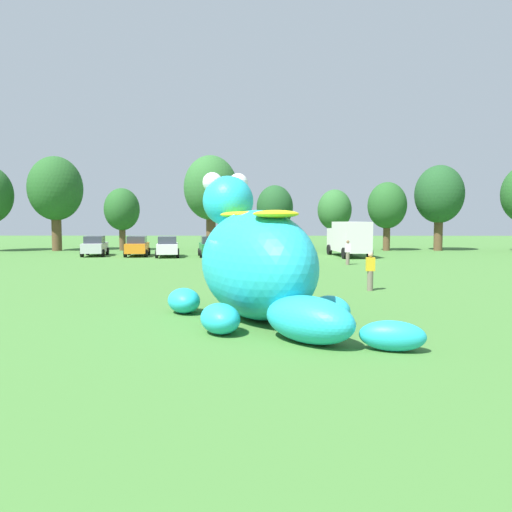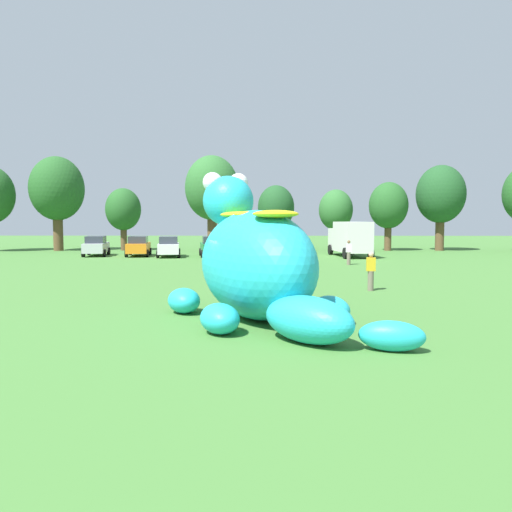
{
  "view_description": "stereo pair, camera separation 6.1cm",
  "coord_description": "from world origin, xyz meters",
  "px_view_note": "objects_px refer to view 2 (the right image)",
  "views": [
    {
      "loc": [
        0.49,
        -16.31,
        3.16
      ],
      "look_at": [
        0.27,
        0.55,
        1.92
      ],
      "focal_mm": 35.04,
      "sensor_mm": 36.0,
      "label": 1
    },
    {
      "loc": [
        0.55,
        -16.3,
        3.16
      ],
      "look_at": [
        0.27,
        0.55,
        1.92
      ],
      "focal_mm": 35.04,
      "sensor_mm": 36.0,
      "label": 2
    }
  ],
  "objects_px": {
    "car_silver": "(96,246)",
    "spectator_mid_field": "(349,253)",
    "car_yellow": "(250,247)",
    "car_black": "(288,246)",
    "giant_inflatable_creature": "(256,263)",
    "box_truck": "(350,238)",
    "car_white": "(169,247)",
    "spectator_near_inflatable": "(371,272)",
    "car_green": "(211,246)",
    "car_orange": "(138,246)"
  },
  "relations": [
    {
      "from": "car_silver",
      "to": "spectator_mid_field",
      "type": "relative_size",
      "value": 2.53
    },
    {
      "from": "car_yellow",
      "to": "car_silver",
      "type": "bearing_deg",
      "value": 174.56
    },
    {
      "from": "car_silver",
      "to": "spectator_mid_field",
      "type": "xyz_separation_m",
      "value": [
        20.41,
        -8.19,
        -0.01
      ]
    },
    {
      "from": "car_silver",
      "to": "car_black",
      "type": "xyz_separation_m",
      "value": [
        16.55,
        -0.58,
        0.0
      ]
    },
    {
      "from": "giant_inflatable_creature",
      "to": "box_truck",
      "type": "relative_size",
      "value": 1.27
    },
    {
      "from": "car_black",
      "to": "spectator_mid_field",
      "type": "bearing_deg",
      "value": -63.11
    },
    {
      "from": "car_yellow",
      "to": "car_black",
      "type": "xyz_separation_m",
      "value": [
        3.22,
        0.69,
        0.0
      ]
    },
    {
      "from": "car_white",
      "to": "spectator_near_inflatable",
      "type": "relative_size",
      "value": 2.53
    },
    {
      "from": "car_silver",
      "to": "spectator_mid_field",
      "type": "distance_m",
      "value": 21.99
    },
    {
      "from": "giant_inflatable_creature",
      "to": "spectator_mid_field",
      "type": "relative_size",
      "value": 4.91
    },
    {
      "from": "car_silver",
      "to": "spectator_near_inflatable",
      "type": "bearing_deg",
      "value": -47.2
    },
    {
      "from": "car_green",
      "to": "car_black",
      "type": "distance_m",
      "value": 6.49
    },
    {
      "from": "car_white",
      "to": "spectator_near_inflatable",
      "type": "bearing_deg",
      "value": -57.13
    },
    {
      "from": "car_white",
      "to": "spectator_mid_field",
      "type": "bearing_deg",
      "value": -27.22
    },
    {
      "from": "giant_inflatable_creature",
      "to": "box_truck",
      "type": "distance_m",
      "value": 27.49
    },
    {
      "from": "car_silver",
      "to": "spectator_mid_field",
      "type": "bearing_deg",
      "value": -21.88
    },
    {
      "from": "car_orange",
      "to": "car_green",
      "type": "distance_m",
      "value": 6.35
    },
    {
      "from": "car_orange",
      "to": "car_black",
      "type": "height_order",
      "value": "same"
    },
    {
      "from": "box_truck",
      "to": "spectator_mid_field",
      "type": "height_order",
      "value": "box_truck"
    },
    {
      "from": "car_white",
      "to": "box_truck",
      "type": "bearing_deg",
      "value": 1.94
    },
    {
      "from": "spectator_near_inflatable",
      "to": "car_black",
      "type": "bearing_deg",
      "value": 97.64
    },
    {
      "from": "car_orange",
      "to": "car_black",
      "type": "bearing_deg",
      "value": -1.73
    },
    {
      "from": "spectator_near_inflatable",
      "to": "box_truck",
      "type": "bearing_deg",
      "value": 82.9
    },
    {
      "from": "box_truck",
      "to": "spectator_mid_field",
      "type": "relative_size",
      "value": 3.86
    },
    {
      "from": "box_truck",
      "to": "spectator_near_inflatable",
      "type": "relative_size",
      "value": 3.86
    },
    {
      "from": "car_green",
      "to": "car_yellow",
      "type": "relative_size",
      "value": 1.01
    },
    {
      "from": "car_silver",
      "to": "car_green",
      "type": "relative_size",
      "value": 1.0
    },
    {
      "from": "car_green",
      "to": "car_orange",
      "type": "bearing_deg",
      "value": 176.2
    },
    {
      "from": "car_green",
      "to": "car_yellow",
      "type": "xyz_separation_m",
      "value": [
        3.27,
        -0.66,
        0.0
      ]
    },
    {
      "from": "giant_inflatable_creature",
      "to": "car_silver",
      "type": "bearing_deg",
      "value": 117.9
    },
    {
      "from": "car_orange",
      "to": "car_green",
      "type": "height_order",
      "value": "same"
    },
    {
      "from": "car_silver",
      "to": "car_white",
      "type": "distance_m",
      "value": 6.57
    },
    {
      "from": "car_green",
      "to": "spectator_mid_field",
      "type": "height_order",
      "value": "car_green"
    },
    {
      "from": "box_truck",
      "to": "car_green",
      "type": "bearing_deg",
      "value": -179.53
    },
    {
      "from": "car_green",
      "to": "car_yellow",
      "type": "bearing_deg",
      "value": -11.34
    },
    {
      "from": "car_orange",
      "to": "box_truck",
      "type": "height_order",
      "value": "box_truck"
    },
    {
      "from": "car_white",
      "to": "car_green",
      "type": "xyz_separation_m",
      "value": [
        3.57,
        0.42,
        0.0
      ]
    },
    {
      "from": "car_yellow",
      "to": "spectator_near_inflatable",
      "type": "distance_m",
      "value": 20.4
    },
    {
      "from": "car_green",
      "to": "spectator_mid_field",
      "type": "bearing_deg",
      "value": -36.22
    },
    {
      "from": "giant_inflatable_creature",
      "to": "car_yellow",
      "type": "xyz_separation_m",
      "value": [
        -0.95,
        25.7,
        -0.92
      ]
    },
    {
      "from": "car_green",
      "to": "spectator_mid_field",
      "type": "relative_size",
      "value": 2.54
    },
    {
      "from": "car_green",
      "to": "spectator_near_inflatable",
      "type": "bearing_deg",
      "value": -65.49
    },
    {
      "from": "car_black",
      "to": "spectator_near_inflatable",
      "type": "xyz_separation_m",
      "value": [
        2.71,
        -20.21,
        -0.01
      ]
    },
    {
      "from": "car_orange",
      "to": "spectator_mid_field",
      "type": "xyz_separation_m",
      "value": [
        16.68,
        -8.0,
        -0.01
      ]
    },
    {
      "from": "car_green",
      "to": "spectator_near_inflatable",
      "type": "height_order",
      "value": "car_green"
    },
    {
      "from": "car_orange",
      "to": "spectator_mid_field",
      "type": "height_order",
      "value": "car_orange"
    },
    {
      "from": "car_yellow",
      "to": "box_truck",
      "type": "bearing_deg",
      "value": 5.09
    },
    {
      "from": "car_silver",
      "to": "box_truck",
      "type": "distance_m",
      "value": 21.8
    },
    {
      "from": "car_orange",
      "to": "car_white",
      "type": "xyz_separation_m",
      "value": [
        2.77,
        -0.84,
        0.0
      ]
    },
    {
      "from": "car_black",
      "to": "car_silver",
      "type": "bearing_deg",
      "value": 177.99
    }
  ]
}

